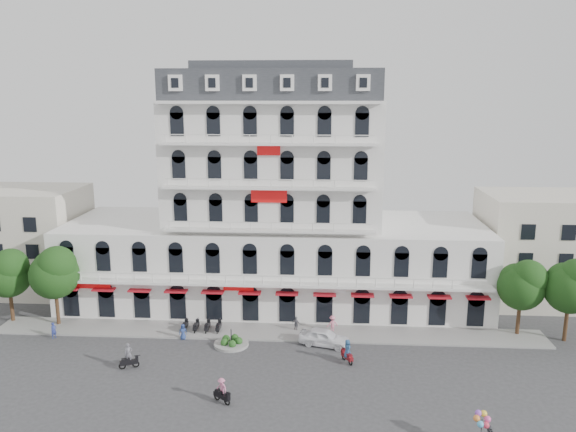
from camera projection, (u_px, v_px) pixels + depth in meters
The scene contains 20 objects.
ground at pixel (256, 378), 45.56m from camera, with size 120.00×120.00×0.00m, color #38383A.
sidewalk at pixel (267, 332), 54.32m from camera, with size 53.00×4.00×0.16m, color gray.
main_building at pixel (275, 213), 61.01m from camera, with size 45.00×15.00×25.80m.
flank_building_west at pixel (21, 239), 65.67m from camera, with size 14.00×10.00×12.00m, color beige.
flank_building_east at pixel (547, 248), 61.93m from camera, with size 14.00×10.00×12.00m, color beige.
traffic_island at pixel (231, 343), 51.55m from camera, with size 3.20×3.20×1.60m.
parked_scooter_row at pixel (202, 332), 54.54m from camera, with size 4.40×1.80×1.10m, color black, non-canonical shape.
tree_west_outer at pixel (8, 272), 55.78m from camera, with size 4.50×4.48×7.76m.
tree_west_inner at pixel (54, 271), 54.91m from camera, with size 4.76×4.76×8.25m.
tree_east_inner at pixel (522, 283), 52.69m from camera, with size 4.40×4.37×7.57m.
tree_east_outer at pixel (571, 284), 51.40m from camera, with size 4.65×4.65×8.05m.
parked_car at pixel (324, 337), 51.43m from camera, with size 1.87×4.65×1.58m, color white.
rider_west at pixel (129, 357), 47.05m from camera, with size 1.62×0.89×2.25m.
rider_east at pixel (347, 351), 48.07m from camera, with size 1.03×1.55×2.11m.
rider_center at pixel (222, 390), 41.78m from camera, with size 1.44×1.17×2.00m.
pedestrian_left at pixel (183, 332), 52.72m from camera, with size 0.74×0.48×1.51m, color navy.
pedestrian_mid at pixel (296, 324), 54.49m from camera, with size 0.89×0.37×1.51m, color slate.
pedestrian_right at pixel (332, 324), 54.25m from camera, with size 1.10×0.63×1.71m, color pink.
pedestrian_far at pixel (54, 330), 52.96m from camera, with size 0.57×0.37×1.56m, color navy.
balloon_vendor at pixel (486, 431), 36.28m from camera, with size 1.41×1.32×2.45m.
Camera 1 is at (5.27, -41.48, 22.55)m, focal length 35.00 mm.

